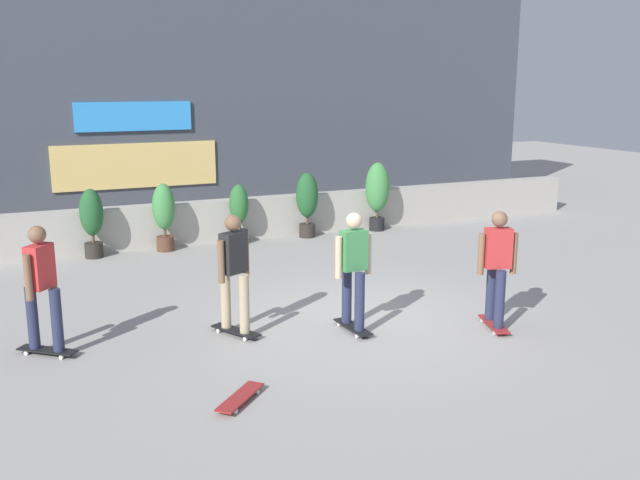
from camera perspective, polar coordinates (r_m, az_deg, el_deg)
ground_plane at (r=10.51m, az=3.39°, el=-6.44°), size 48.00×48.00×0.00m
planter_wall at (r=15.78m, az=-6.74°, el=1.68°), size 18.00×0.40×0.90m
building_backdrop at (r=19.34m, az=-10.66°, el=11.92°), size 20.00×2.08×6.50m
potted_plant_0 at (r=14.65m, az=-17.92°, el=1.65°), size 0.46×0.46×1.38m
potted_plant_1 at (r=14.87m, az=-12.46°, el=2.17°), size 0.47×0.47×1.40m
potted_plant_2 at (r=15.28m, az=-6.54°, el=2.34°), size 0.41×0.41×1.29m
potted_plant_3 at (r=15.81m, az=-1.04°, el=3.24°), size 0.49×0.49×1.46m
potted_plant_4 at (r=16.57m, az=4.65°, el=3.98°), size 0.56×0.56×1.60m
skater_mid_plaza at (r=10.18m, az=14.07°, el=-1.92°), size 0.54×0.82×1.70m
skater_foreground at (r=9.57m, az=-21.53°, el=-3.36°), size 0.74×0.67×1.70m
skater_far_right at (r=9.68m, az=-6.94°, el=-2.37°), size 0.55×0.80×1.70m
skater_far_left at (r=9.76m, az=2.71°, el=-2.15°), size 0.56×0.81×1.70m
skateboard_near_camera at (r=7.97m, az=-6.44°, el=-12.47°), size 0.71×0.70×0.08m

